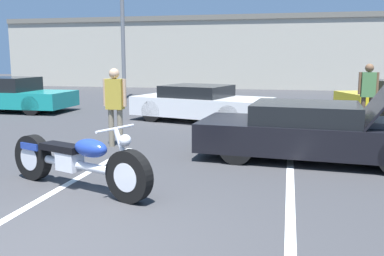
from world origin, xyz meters
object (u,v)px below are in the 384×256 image
at_px(motorcycle, 77,161).
at_px(spectator_near_motorcycle, 368,90).
at_px(parked_car_left_row, 9,95).
at_px(light_pole, 124,17).
at_px(show_car_hood_open, 316,131).
at_px(parked_car_mid_row, 201,104).
at_px(spectator_midground, 115,101).

bearing_deg(motorcycle, spectator_near_motorcycle, 73.84).
bearing_deg(spectator_near_motorcycle, parked_car_left_row, 174.90).
height_order(light_pole, show_car_hood_open, light_pole).
bearing_deg(motorcycle, light_pole, 128.78).
height_order(parked_car_mid_row, spectator_midground, spectator_midground).
xyz_separation_m(motorcycle, parked_car_left_row, (-6.74, 7.87, 0.15)).
distance_m(show_car_hood_open, parked_car_mid_row, 5.34).
height_order(motorcycle, show_car_hood_open, show_car_hood_open).
distance_m(light_pole, spectator_near_motorcycle, 11.64).
bearing_deg(light_pole, spectator_near_motorcycle, -33.79).
xyz_separation_m(light_pole, parked_car_left_row, (-2.36, -5.25, -3.13)).
xyz_separation_m(light_pole, show_car_hood_open, (7.85, -10.43, -3.16)).
relative_size(light_pole, show_car_hood_open, 1.52).
bearing_deg(light_pole, spectator_midground, -69.78).
height_order(light_pole, spectator_near_motorcycle, light_pole).
distance_m(parked_car_left_row, spectator_midground, 7.84).
relative_size(light_pole, motorcycle, 2.58).
bearing_deg(spectator_near_motorcycle, motorcycle, -126.47).
bearing_deg(parked_car_mid_row, light_pole, 143.56).
relative_size(show_car_hood_open, parked_car_left_row, 1.00).
relative_size(light_pole, spectator_midground, 3.97).
xyz_separation_m(light_pole, parked_car_mid_row, (4.77, -6.08, -3.17)).
bearing_deg(show_car_hood_open, motorcycle, -137.82).
bearing_deg(spectator_midground, spectator_near_motorcycle, 34.16).
xyz_separation_m(motorcycle, show_car_hood_open, (3.47, 2.69, 0.11)).
distance_m(light_pole, parked_car_left_row, 6.55).
xyz_separation_m(motorcycle, spectator_near_motorcycle, (5.04, 6.82, 0.61)).
xyz_separation_m(motorcycle, parked_car_mid_row, (0.39, 7.05, 0.11)).
relative_size(light_pole, spectator_near_motorcycle, 3.83).
xyz_separation_m(motorcycle, spectator_midground, (-0.64, 2.96, 0.57)).
relative_size(spectator_near_motorcycle, spectator_midground, 1.04).
bearing_deg(spectator_near_motorcycle, parked_car_mid_row, 177.17).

